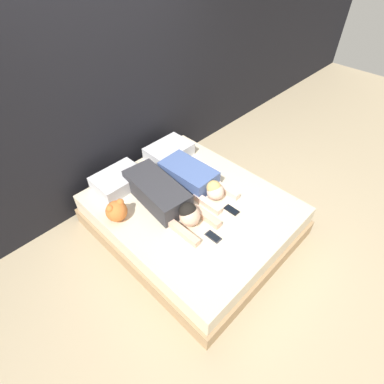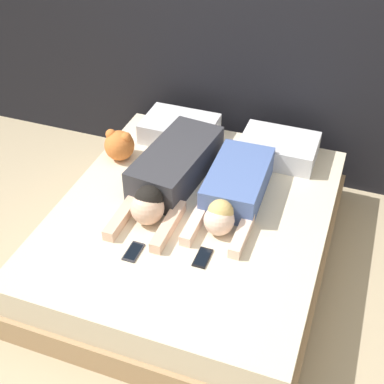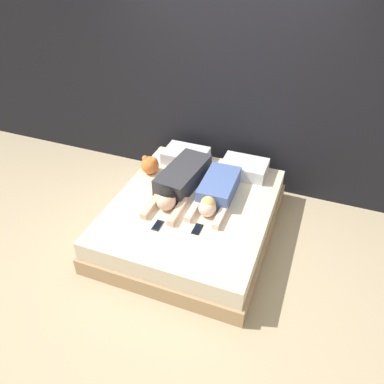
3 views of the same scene
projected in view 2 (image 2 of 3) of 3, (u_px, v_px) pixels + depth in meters
The scene contains 10 objects.
ground_plane at pixel (192, 256), 3.66m from camera, with size 12.00×12.00×0.00m, color tan.
wall_back at pixel (250, 11), 3.71m from camera, with size 12.00×0.06×2.60m.
bed at pixel (192, 235), 3.53m from camera, with size 1.74×2.05×0.42m.
pillow_head_left at pixel (180, 129), 4.02m from camera, with size 0.54×0.39×0.16m.
pillow_head_right at pixel (279, 148), 3.82m from camera, with size 0.54×0.39×0.16m.
person_left at pixel (170, 173), 3.53m from camera, with size 0.44×1.15×0.24m.
person_right at pixel (234, 190), 3.41m from camera, with size 0.37×0.92×0.22m.
cell_phone_left at pixel (134, 252), 3.10m from camera, with size 0.08×0.16×0.01m.
cell_phone_right at pixel (203, 258), 3.07m from camera, with size 0.08×0.16×0.01m.
plush_toy at pixel (119, 145), 3.79m from camera, with size 0.22×0.22×0.23m.
Camera 2 is at (0.88, -2.43, 2.62)m, focal length 50.00 mm.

